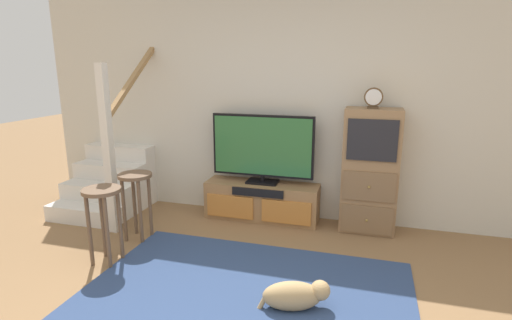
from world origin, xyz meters
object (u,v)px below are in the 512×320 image
at_px(television, 263,147).
at_px(dog, 296,295).
at_px(side_cabinet, 370,171).
at_px(bar_stool_near, 103,208).
at_px(desk_clock, 373,98).
at_px(bar_stool_far, 136,191).
at_px(media_console, 262,201).

bearing_deg(television, dog, -66.80).
xyz_separation_m(side_cabinet, bar_stool_near, (-2.29, -1.42, -0.14)).
relative_size(desk_clock, bar_stool_near, 0.30).
bearing_deg(desk_clock, side_cabinet, 43.06).
bearing_deg(television, bar_stool_far, -140.57).
xyz_separation_m(media_console, side_cabinet, (1.19, 0.01, 0.45)).
relative_size(media_console, desk_clock, 6.22).
bearing_deg(desk_clock, television, 178.61).
height_order(bar_stool_near, bar_stool_far, bar_stool_near).
bearing_deg(bar_stool_near, television, 52.77).
bearing_deg(media_console, side_cabinet, 0.49).
bearing_deg(desk_clock, dog, -105.77).
relative_size(television, bar_stool_far, 1.68).
relative_size(side_cabinet, desk_clock, 6.31).
xyz_separation_m(side_cabinet, desk_clock, (-0.02, -0.01, 0.78)).
xyz_separation_m(media_console, bar_stool_far, (-1.10, -0.88, 0.31)).
height_order(bar_stool_far, dog, bar_stool_far).
relative_size(television, desk_clock, 5.56).
height_order(television, bar_stool_far, television).
distance_m(desk_clock, bar_stool_far, 2.61).
xyz_separation_m(media_console, desk_clock, (1.18, -0.00, 1.23)).
xyz_separation_m(television, bar_stool_near, (-1.09, -1.44, -0.33)).
distance_m(desk_clock, dog, 2.16).
bearing_deg(bar_stool_near, side_cabinet, 31.90).
bearing_deg(side_cabinet, bar_stool_near, -148.10).
bearing_deg(media_console, bar_stool_far, -141.32).
height_order(side_cabinet, dog, side_cabinet).
height_order(television, dog, television).
distance_m(media_console, side_cabinet, 1.28).
bearing_deg(bar_stool_far, television, 39.43).
xyz_separation_m(side_cabinet, dog, (-0.48, -1.66, -0.55)).
distance_m(media_console, television, 0.64).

